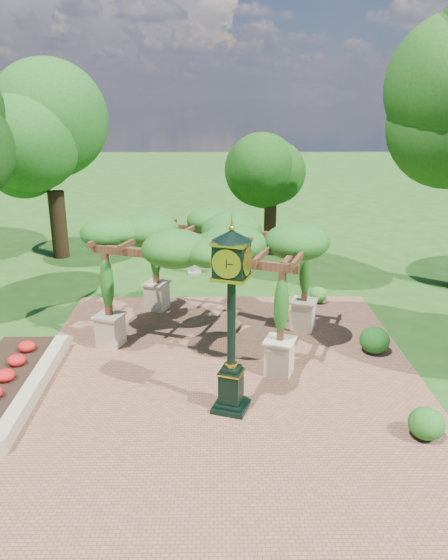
{
  "coord_description": "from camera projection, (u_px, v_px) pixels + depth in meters",
  "views": [
    {
      "loc": [
        -0.22,
        -11.25,
        6.86
      ],
      "look_at": [
        0.0,
        2.5,
        2.2
      ],
      "focal_mm": 35.0,
      "sensor_mm": 36.0,
      "label": 1
    }
  ],
  "objects": [
    {
      "name": "pergola",
      "position": [
        209.0,
        241.0,
        15.32
      ],
      "size": [
        6.65,
        5.37,
        3.63
      ],
      "rotation": [
        0.0,
        0.0,
        -0.36
      ],
      "color": "beige",
      "rests_on": "brick_plaza"
    },
    {
      "name": "pedestal_clock",
      "position": [
        231.0,
        306.0,
        11.71
      ],
      "size": [
        1.08,
        1.08,
        4.3
      ],
      "rotation": [
        0.0,
        0.0,
        -0.34
      ],
      "color": "black",
      "rests_on": "brick_plaza"
    },
    {
      "name": "tree_north",
      "position": [
        272.0,
        161.0,
        23.97
      ],
      "size": [
        3.1,
        3.1,
        6.06
      ],
      "color": "#311E13",
      "rests_on": "ground"
    },
    {
      "name": "shrub_mid",
      "position": [
        375.0,
        340.0,
        15.16
      ],
      "size": [
        0.9,
        0.9,
        0.75
      ],
      "primitive_type": "ellipsoid",
      "rotation": [
        0.0,
        0.0,
        -0.08
      ],
      "color": "#195517",
      "rests_on": "brick_plaza"
    },
    {
      "name": "shrub_front",
      "position": [
        426.0,
        423.0,
        11.37
      ],
      "size": [
        0.82,
        0.82,
        0.68
      ],
      "primitive_type": "ellipsoid",
      "rotation": [
        0.0,
        0.0,
        -0.09
      ],
      "color": "#1F5C1A",
      "rests_on": "brick_plaza"
    },
    {
      "name": "border_wall",
      "position": [
        36.0,
        386.0,
        13.2
      ],
      "size": [
        0.35,
        5.0,
        0.4
      ],
      "primitive_type": "cube",
      "color": "#C6B793",
      "rests_on": "ground"
    },
    {
      "name": "ground",
      "position": [
        226.0,
        402.0,
        12.86
      ],
      "size": [
        120.0,
        120.0,
        0.0
      ],
      "primitive_type": "plane",
      "color": "#1E4714",
      "rests_on": "ground"
    },
    {
      "name": "tree_west_far",
      "position": [
        50.0,
        137.0,
        22.81
      ],
      "size": [
        4.48,
        4.48,
        7.59
      ],
      "color": "black",
      "rests_on": "ground"
    },
    {
      "name": "brick_plaza",
      "position": [
        225.0,
        380.0,
        13.8
      ],
      "size": [
        10.0,
        12.0,
        0.04
      ],
      "primitive_type": "cube",
      "color": "brown",
      "rests_on": "ground"
    },
    {
      "name": "sundial",
      "position": [
        194.0,
        264.0,
        22.03
      ],
      "size": [
        0.56,
        0.56,
        0.96
      ],
      "rotation": [
        0.0,
        0.0,
        0.07
      ],
      "color": "gray",
      "rests_on": "ground"
    },
    {
      "name": "shrub_back",
      "position": [
        318.0,
        295.0,
        18.86
      ],
      "size": [
        0.76,
        0.76,
        0.56
      ],
      "primitive_type": "ellipsoid",
      "rotation": [
        0.0,
        0.0,
        -0.26
      ],
      "color": "#28651D",
      "rests_on": "brick_plaza"
    }
  ]
}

